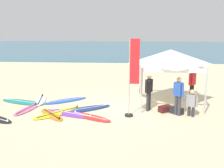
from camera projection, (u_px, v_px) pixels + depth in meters
ground_plane at (120, 107)px, 12.89m from camera, size 80.00×80.00×0.00m
sea at (128, 48)px, 45.36m from camera, size 80.00×36.00×0.10m
canopy_tent at (170, 57)px, 12.80m from camera, size 2.91×2.91×2.75m
surfboard_white at (40, 100)px, 13.95m from camera, size 0.95×2.12×0.19m
surfboard_blue at (66, 100)px, 13.92m from camera, size 2.26×1.90×0.19m
surfboard_pink at (27, 109)px, 12.44m from camera, size 0.91×1.94×0.19m
surfboard_navy at (86, 109)px, 12.53m from camera, size 2.54×1.99×0.19m
surfboard_orange at (52, 115)px, 11.71m from camera, size 1.65×1.81×0.19m
surfboard_red at (90, 117)px, 11.44m from camera, size 2.12×1.58×0.19m
surfboard_yellow at (59, 113)px, 11.98m from camera, size 2.19×2.36×0.19m
surfboard_teal at (22, 102)px, 13.66m from camera, size 2.66×1.47×0.19m
surfboard_purple at (70, 113)px, 11.86m from camera, size 2.64×1.61×0.19m
person_black at (149, 90)px, 12.18m from camera, size 0.37×0.49×1.71m
person_red at (192, 83)px, 13.71m from camera, size 0.40×0.44×1.71m
person_blue at (178, 93)px, 11.55m from camera, size 0.40×0.44×1.71m
person_grey at (192, 102)px, 11.48m from camera, size 0.46×0.39×1.20m
banner_flag at (132, 81)px, 11.28m from camera, size 0.60×0.36×3.40m
gear_bag_near_tent at (165, 109)px, 12.20m from camera, size 0.68×0.60×0.28m
gear_bag_by_pole at (176, 111)px, 11.94m from camera, size 0.65×0.65×0.28m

